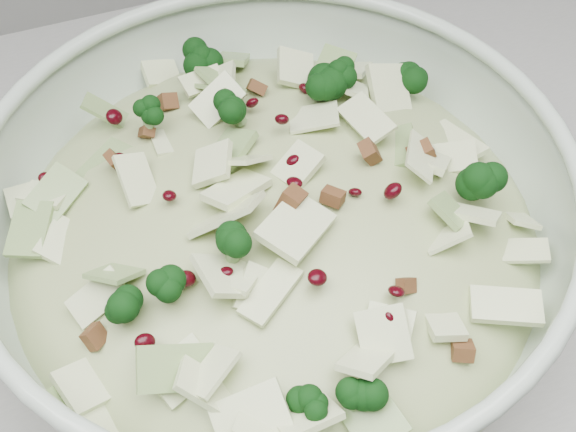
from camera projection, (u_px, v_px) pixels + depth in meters
name	position (u px, v px, depth m)	size (l,w,h in m)	color
mixing_bowl	(275.00, 244.00, 0.50)	(0.41, 0.41, 0.14)	#B1C3B2
salad	(274.00, 221.00, 0.48)	(0.43, 0.43, 0.14)	#A3B47B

